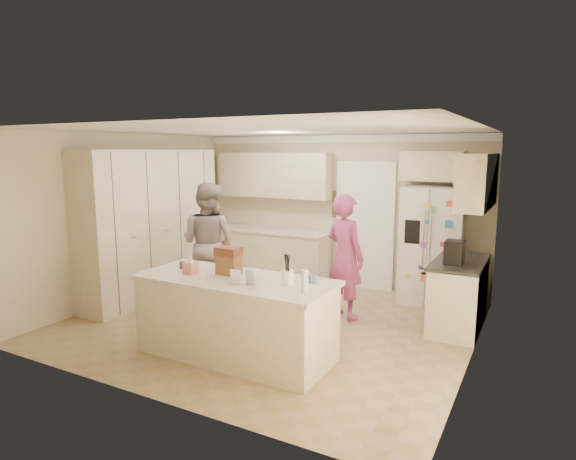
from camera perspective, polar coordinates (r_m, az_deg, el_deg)
The scene contains 41 objects.
floor at distance 6.74m, azimuth -2.20°, elevation -11.00°, with size 5.20×4.60×0.02m, color #92775B.
ceiling at distance 6.32m, azimuth -2.35°, elevation 11.85°, with size 5.20×4.60×0.02m, color white.
wall_back at distance 8.45m, azimuth 5.71°, elevation 2.32°, with size 5.20×0.02×2.60m, color beige.
wall_front at distance 4.60m, azimuth -17.07°, elevation -4.10°, with size 5.20×0.02×2.60m, color beige.
wall_left at distance 8.03m, azimuth -18.53°, elevation 1.50°, with size 0.02×4.60×2.60m, color beige.
wall_right at distance 5.57m, azimuth 21.55°, elevation -2.04°, with size 0.02×4.60×2.60m, color beige.
crown_back at distance 8.34m, azimuth 5.72°, elevation 10.69°, with size 5.20×0.08×0.12m, color white.
pantry_bank at distance 7.97m, azimuth -15.91°, elevation 0.66°, with size 0.60×2.60×2.35m, color beige.
back_base_cab at distance 8.83m, azimuth -2.07°, elevation -3.00°, with size 2.20×0.60×0.88m, color beige.
back_countertop at distance 8.73m, azimuth -2.12°, elevation -0.06°, with size 2.24×0.63×0.04m, color beige.
back_upper_cab at distance 8.74m, azimuth -1.71°, elevation 6.55°, with size 2.20×0.35×0.80m, color beige.
doorway_opening at distance 8.27m, azimuth 9.12°, elevation 0.33°, with size 0.90×0.06×2.10m, color black.
doorway_casing at distance 8.23m, azimuth 9.04°, elevation 0.30°, with size 1.02×0.03×2.22m, color white.
wall_frame_upper at distance 8.38m, azimuth 5.76°, elevation 3.98°, with size 0.15×0.02×0.20m, color brown.
wall_frame_lower at distance 8.41m, azimuth 5.73°, elevation 2.15°, with size 0.15×0.02×0.20m, color brown.
refrigerator at distance 7.70m, azimuth 16.68°, elevation -1.76°, with size 0.90×0.70×1.80m, color white.
fridge_seam at distance 7.36m, azimuth 16.12°, elevation -2.24°, with size 0.01×0.02×1.78m, color gray.
fridge_dispenser at distance 7.35m, azimuth 14.52°, elevation -0.20°, with size 0.22×0.03×0.35m, color black.
fridge_handle_l at distance 7.33m, azimuth 15.76°, elevation -1.08°, with size 0.02×0.02×0.85m, color silver.
fridge_handle_r at distance 7.31m, azimuth 16.53°, elevation -1.14°, with size 0.02×0.02×0.85m, color silver.
over_fridge_cab at distance 7.73m, azimuth 16.73°, elevation 7.25°, with size 0.95×0.35×0.45m, color beige.
right_base_cab at distance 6.78m, azimuth 19.53°, elevation -7.43°, with size 0.60×1.20×0.88m, color beige.
right_countertop at distance 6.66m, azimuth 19.66°, elevation -3.63°, with size 0.63×1.24×0.04m, color #2D2B28.
right_upper_cab at distance 6.69m, azimuth 21.57°, elevation 5.42°, with size 0.35×1.50×0.70m, color beige.
coffee_maker at distance 6.44m, azimuth 19.12°, elevation -2.49°, with size 0.22×0.28×0.30m, color black.
island_base at distance 5.61m, azimuth -6.23°, elevation -10.44°, with size 2.20×0.90×0.88m, color beige.
island_top at distance 5.48m, azimuth -6.31°, elevation -5.91°, with size 2.28×0.96×0.05m, color beige.
utensil_crock at distance 5.16m, azimuth -0.03°, elevation -5.66°, with size 0.13×0.13×0.15m, color white.
tissue_box at distance 5.70m, azimuth -11.48°, elevation -4.44°, with size 0.13×0.13×0.14m, color #CA7068.
tissue_plume at distance 5.67m, azimuth -11.52°, elevation -3.37°, with size 0.08×0.08×0.08m, color white.
dollhouse_body at distance 5.60m, azimuth -7.02°, elevation -4.14°, with size 0.26×0.18×0.22m, color brown.
dollhouse_roof at distance 5.57m, azimuth -7.06°, elevation -2.54°, with size 0.28×0.20×0.10m, color #592D1E.
jam_jar at distance 5.97m, azimuth -12.40°, elevation -4.08°, with size 0.07×0.07×0.09m, color #59263F.
greeting_card_a at distance 5.21m, azimuth -6.22°, elevation -5.52°, with size 0.12×0.01×0.16m, color white.
greeting_card_b at distance 5.17m, azimuth -4.53°, elevation -5.61°, with size 0.12×0.01×0.16m, color silver.
water_bottle at distance 4.85m, azimuth 1.98°, elevation -6.12°, with size 0.07×0.07×0.24m, color silver.
shaker_salt at distance 5.24m, azimuth 2.50°, elevation -5.77°, with size 0.05×0.05×0.09m, color #4E67B1.
shaker_pepper at distance 5.21m, azimuth 3.20°, elevation -5.86°, with size 0.05×0.05×0.09m, color #4E67B1.
teen_boy at distance 7.46m, azimuth -9.43°, elevation -1.58°, with size 0.91×0.71×1.87m, color gray.
teen_girl at distance 6.76m, azimuth 6.75°, elevation -3.14°, with size 0.64×0.42×1.76m, color #B8439F.
fridge_magnets at distance 7.35m, azimuth 16.10°, elevation -2.25°, with size 0.76×0.02×1.44m, color tan, non-canonical shape.
Camera 1 is at (3.21, -5.44, 2.35)m, focal length 30.00 mm.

